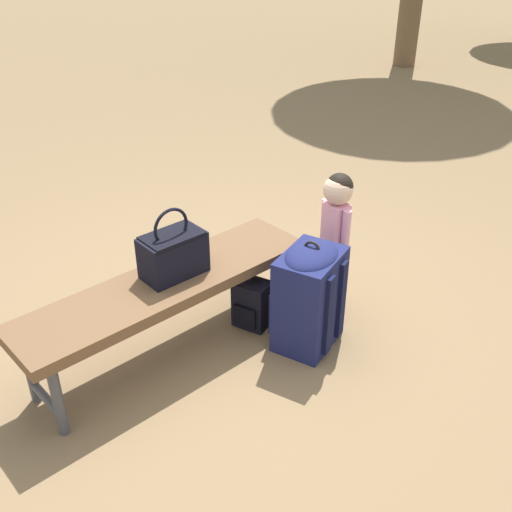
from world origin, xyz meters
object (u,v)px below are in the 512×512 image
at_px(child_standing, 336,220).
at_px(backpack_small, 252,301).
at_px(backpack_large, 309,293).
at_px(park_bench, 167,290).
at_px(handbag, 173,252).

relative_size(child_standing, backpack_small, 2.53).
relative_size(child_standing, backpack_large, 1.31).
bearing_deg(backpack_small, backpack_large, -67.23).
distance_m(park_bench, handbag, 0.20).
height_order(park_bench, backpack_small, park_bench).
relative_size(park_bench, child_standing, 1.96).
bearing_deg(backpack_large, backpack_small, 112.77).
bearing_deg(park_bench, handbag, 18.55).
xyz_separation_m(park_bench, handbag, (0.06, 0.02, 0.18)).
xyz_separation_m(child_standing, backpack_small, (-0.51, 0.13, -0.38)).
height_order(park_bench, child_standing, child_standing).
bearing_deg(child_standing, handbag, 165.01).
xyz_separation_m(park_bench, backpack_small, (0.48, -0.10, -0.23)).
height_order(park_bench, handbag, handbag).
bearing_deg(child_standing, park_bench, 167.12).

